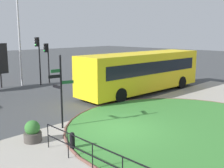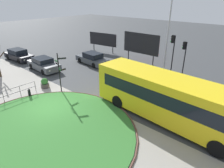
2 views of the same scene
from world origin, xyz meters
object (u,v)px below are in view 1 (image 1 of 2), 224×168
(signpost_directional, at_px, (61,87))
(bus_yellow, at_px, (142,71))
(bollard_foreground, at_px, (72,141))
(lamppost_tall, at_px, (19,28))
(traffic_light_near, at_px, (47,54))
(planter_near_signpost, at_px, (33,132))
(traffic_light_far, at_px, (38,51))

(signpost_directional, height_order, bus_yellow, signpost_directional)
(bollard_foreground, bearing_deg, lamppost_tall, 69.31)
(traffic_light_near, xyz_separation_m, lamppost_tall, (-2.25, 0.54, 2.27))
(lamppost_tall, distance_m, planter_near_signpost, 14.00)
(traffic_light_far, xyz_separation_m, planter_near_signpost, (-6.97, -10.95, -2.60))
(bus_yellow, relative_size, planter_near_signpost, 11.97)
(bus_yellow, bearing_deg, signpost_directional, -163.14)
(signpost_directional, distance_m, traffic_light_far, 11.65)
(signpost_directional, xyz_separation_m, bollard_foreground, (-1.20, -2.36, -1.66))
(bus_yellow, height_order, traffic_light_far, traffic_light_far)
(signpost_directional, relative_size, lamppost_tall, 0.38)
(signpost_directional, xyz_separation_m, traffic_light_far, (5.12, 10.42, 0.99))
(bus_yellow, distance_m, lamppost_tall, 10.98)
(signpost_directional, distance_m, traffic_light_near, 12.52)
(bollard_foreground, distance_m, traffic_light_near, 15.32)
(traffic_light_near, bearing_deg, bus_yellow, 113.41)
(bollard_foreground, height_order, traffic_light_far, traffic_light_far)
(lamppost_tall, relative_size, planter_near_signpost, 9.87)
(traffic_light_far, bearing_deg, bollard_foreground, 55.77)
(bus_yellow, relative_size, lamppost_tall, 1.21)
(lamppost_tall, bearing_deg, traffic_light_far, -40.23)
(bollard_foreground, xyz_separation_m, bus_yellow, (10.26, 4.57, 1.26))
(planter_near_signpost, bearing_deg, signpost_directional, 15.88)
(bollard_foreground, bearing_deg, bus_yellow, 23.99)
(signpost_directional, relative_size, planter_near_signpost, 3.78)
(signpost_directional, bearing_deg, bus_yellow, 13.67)
(signpost_directional, bearing_deg, planter_near_signpost, -164.12)
(bollard_foreground, relative_size, traffic_light_near, 0.20)
(signpost_directional, relative_size, traffic_light_near, 0.99)
(bollard_foreground, distance_m, planter_near_signpost, 1.95)
(bollard_foreground, bearing_deg, planter_near_signpost, 109.44)
(signpost_directional, distance_m, planter_near_signpost, 2.51)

